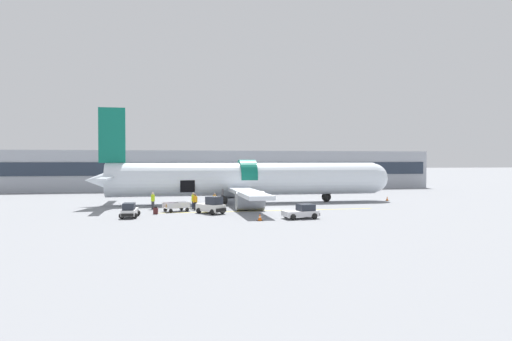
{
  "coord_description": "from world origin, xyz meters",
  "views": [
    {
      "loc": [
        -10.89,
        -48.74,
        5.33
      ],
      "look_at": [
        -0.24,
        4.75,
        4.12
      ],
      "focal_mm": 32.0,
      "sensor_mm": 36.0,
      "label": 1
    }
  ],
  "objects": [
    {
      "name": "ground_crew_supervisor",
      "position": [
        -12.25,
        2.17,
        0.97
      ],
      "size": [
        0.45,
        0.64,
        1.84
      ],
      "color": "#2D2D33",
      "rests_on": "ground_plane"
    },
    {
      "name": "ground_crew_driver",
      "position": [
        -5.59,
        1.25,
        0.9
      ],
      "size": [
        0.51,
        0.58,
        1.71
      ],
      "color": "black",
      "rests_on": "ground_plane"
    },
    {
      "name": "safety_cone_nose",
      "position": [
        17.84,
        6.76,
        0.28
      ],
      "size": [
        0.44,
        0.44,
        0.61
      ],
      "color": "black",
      "rests_on": "ground_plane"
    },
    {
      "name": "ground_crew_loader_a",
      "position": [
        -7.87,
        1.81,
        0.94
      ],
      "size": [
        0.57,
        0.57,
        1.78
      ],
      "color": "#1E2338",
      "rests_on": "ground_plane"
    },
    {
      "name": "baggage_tug_rear",
      "position": [
        -6.37,
        -3.3,
        0.74
      ],
      "size": [
        2.92,
        3.29,
        1.73
      ],
      "color": "silver",
      "rests_on": "ground_plane"
    },
    {
      "name": "apron_marking_line",
      "position": [
        -0.1,
        -1.77,
        0.0
      ],
      "size": [
        23.2,
        0.29,
        0.01
      ],
      "color": "yellow",
      "rests_on": "ground_plane"
    },
    {
      "name": "baggage_tug_lead",
      "position": [
        1.36,
        -8.71,
        0.59
      ],
      "size": [
        3.42,
        2.37,
        1.32
      ],
      "color": "silver",
      "rests_on": "ground_plane"
    },
    {
      "name": "terminal_strip",
      "position": [
        0.0,
        36.26,
        3.53
      ],
      "size": [
        77.8,
        9.63,
        7.06
      ],
      "color": "#9EA3AD",
      "rests_on": "ground_plane"
    },
    {
      "name": "airplane",
      "position": [
        -1.37,
        7.14,
        2.94
      ],
      "size": [
        38.0,
        31.4,
        11.55
      ],
      "color": "silver",
      "rests_on": "ground_plane"
    },
    {
      "name": "suitcase_on_tarmac_upright",
      "position": [
        -11.86,
        -2.64,
        0.33
      ],
      "size": [
        0.48,
        0.31,
        0.76
      ],
      "color": "#4C1E1E",
      "rests_on": "ground_plane"
    },
    {
      "name": "baggage_tug_mid",
      "position": [
        -14.18,
        -4.91,
        0.61
      ],
      "size": [
        1.84,
        3.31,
        1.41
      ],
      "color": "white",
      "rests_on": "ground_plane"
    },
    {
      "name": "ground_crew_loader_b",
      "position": [
        -7.75,
        0.56,
        0.92
      ],
      "size": [
        0.55,
        0.55,
        1.74
      ],
      "color": "black",
      "rests_on": "ground_plane"
    },
    {
      "name": "ground_plane",
      "position": [
        0.0,
        0.0,
        0.0
      ],
      "size": [
        500.0,
        500.0,
        0.0
      ],
      "primitive_type": "plane",
      "color": "gray"
    },
    {
      "name": "safety_cone_engine_left",
      "position": [
        -2.72,
        -9.5,
        0.29
      ],
      "size": [
        0.55,
        0.55,
        0.63
      ],
      "color": "black",
      "rests_on": "ground_plane"
    },
    {
      "name": "baggage_cart_loading",
      "position": [
        -9.77,
        -0.59,
        0.45
      ],
      "size": [
        3.53,
        2.4,
        0.96
      ],
      "color": "silver",
      "rests_on": "ground_plane"
    }
  ]
}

